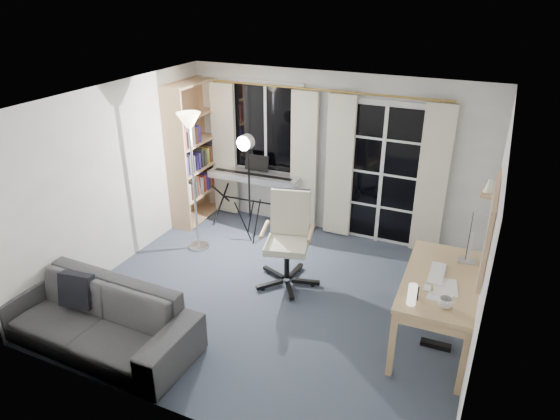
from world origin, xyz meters
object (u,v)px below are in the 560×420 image
object	(u,v)px
torchiere_lamp	(190,142)
office_chair	(289,230)
mug	(446,302)
sofa	(93,309)
monitor	(471,237)
desk	(440,286)
studio_light	(246,155)
keyboard_piano	(254,178)
bookshelf	(191,156)

from	to	relation	value
torchiere_lamp	office_chair	distance (m)	1.76
mug	sofa	bearing A→B (deg)	-163.06
monitor	mug	distance (m)	0.98
desk	mug	bearing A→B (deg)	-80.16
torchiere_lamp	studio_light	size ratio (longest dim) A/B	1.19
keyboard_piano	mug	bearing A→B (deg)	-37.72
torchiere_lamp	desk	world-z (taller)	torchiere_lamp
bookshelf	sofa	distance (m)	3.21
desk	studio_light	bearing A→B (deg)	155.83
keyboard_piano	mug	xyz separation A→B (m)	(3.12, -2.23, 0.07)
office_chair	mug	world-z (taller)	office_chair
monitor	sofa	bearing A→B (deg)	-151.69
bookshelf	desk	world-z (taller)	bookshelf
torchiere_lamp	sofa	world-z (taller)	torchiere_lamp
bookshelf	torchiere_lamp	bearing A→B (deg)	-56.64
bookshelf	desk	size ratio (longest dim) A/B	1.48
bookshelf	mug	xyz separation A→B (m)	(4.11, -2.04, -0.19)
keyboard_piano	sofa	bearing A→B (deg)	-96.06
bookshelf	office_chair	world-z (taller)	bookshelf
torchiere_lamp	bookshelf	bearing A→B (deg)	125.39
sofa	mug	bearing A→B (deg)	18.04
keyboard_piano	office_chair	bearing A→B (deg)	-50.01
desk	mug	world-z (taller)	mug
mug	bookshelf	bearing A→B (deg)	153.63
torchiere_lamp	monitor	world-z (taller)	torchiere_lamp
office_chair	mug	distance (m)	2.24
monitor	desk	bearing A→B (deg)	-115.05
bookshelf	mug	world-z (taller)	bookshelf
torchiere_lamp	desk	size ratio (longest dim) A/B	1.33
bookshelf	studio_light	size ratio (longest dim) A/B	1.32
studio_light	office_chair	bearing A→B (deg)	-31.17
office_chair	mug	bearing A→B (deg)	-40.83
torchiere_lamp	keyboard_piano	distance (m)	1.37
bookshelf	sofa	size ratio (longest dim) A/B	0.98
mug	sofa	xyz separation A→B (m)	(-3.34, -1.02, -0.41)
office_chair	monitor	distance (m)	2.14
bookshelf	desk	distance (m)	4.31
torchiere_lamp	mug	size ratio (longest dim) A/B	15.35
desk	mug	xyz separation A→B (m)	(0.10, -0.50, 0.16)
monitor	torchiere_lamp	bearing A→B (deg)	174.63
keyboard_piano	desk	distance (m)	3.48
torchiere_lamp	mug	bearing A→B (deg)	-18.81
office_chair	sofa	bearing A→B (deg)	-137.97
torchiere_lamp	keyboard_piano	world-z (taller)	torchiere_lamp
desk	sofa	world-z (taller)	sofa
torchiere_lamp	studio_light	distance (m)	0.79
torchiere_lamp	keyboard_piano	xyz separation A→B (m)	(0.39, 1.03, -0.81)
desk	sofa	xyz separation A→B (m)	(-3.24, -1.52, -0.25)
bookshelf	studio_light	xyz separation A→B (m)	(1.16, -0.35, 0.29)
studio_light	keyboard_piano	bearing A→B (deg)	112.93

